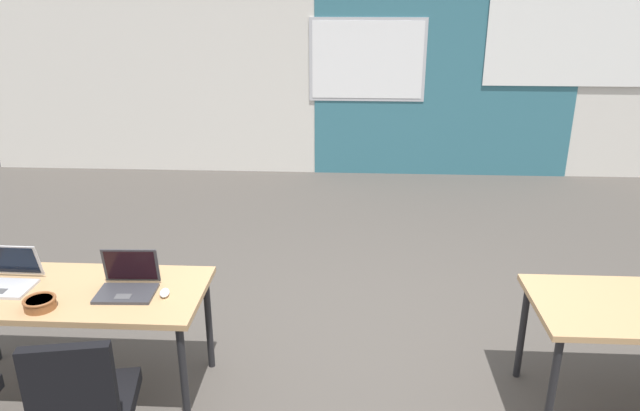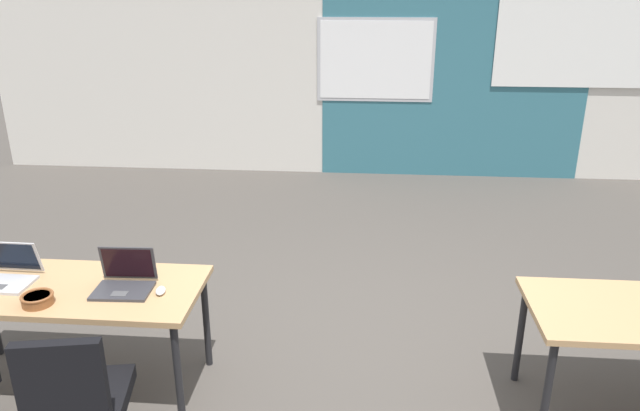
% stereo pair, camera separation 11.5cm
% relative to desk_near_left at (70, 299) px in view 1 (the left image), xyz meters
% --- Properties ---
extents(ground_plane, '(24.00, 24.00, 0.00)m').
position_rel_desk_near_left_xyz_m(ground_plane, '(1.75, 0.60, -0.66)').
color(ground_plane, '#47423D').
extents(back_wall_assembly, '(10.00, 0.27, 2.80)m').
position_rel_desk_near_left_xyz_m(back_wall_assembly, '(1.81, 4.80, 0.75)').
color(back_wall_assembly, silver).
rests_on(back_wall_assembly, ground).
extents(desk_near_left, '(1.60, 0.70, 0.72)m').
position_rel_desk_near_left_xyz_m(desk_near_left, '(0.00, 0.00, 0.00)').
color(desk_near_left, tan).
rests_on(desk_near_left, ground).
extents(laptop_near_left_inner, '(0.34, 0.28, 0.24)m').
position_rel_desk_near_left_xyz_m(laptop_near_left_inner, '(0.36, 0.00, 0.11)').
color(laptop_near_left_inner, '#333338').
rests_on(laptop_near_left_inner, desk_near_left).
extents(mouse_near_left_inner, '(0.07, 0.11, 0.03)m').
position_rel_desk_near_left_xyz_m(mouse_near_left_inner, '(0.59, -0.04, 0.08)').
color(mouse_near_left_inner, silver).
rests_on(mouse_near_left_inner, desk_near_left).
extents(laptop_near_left_end, '(0.34, 0.30, 0.23)m').
position_rel_desk_near_left_xyz_m(laptop_near_left_end, '(-0.38, 0.03, 0.11)').
color(laptop_near_left_end, '#B7B7BC').
rests_on(laptop_near_left_end, desk_near_left).
extents(snack_bowl, '(0.18, 0.18, 0.06)m').
position_rel_desk_near_left_xyz_m(snack_bowl, '(-0.06, -0.22, 0.10)').
color(snack_bowl, brown).
rests_on(snack_bowl, desk_near_left).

